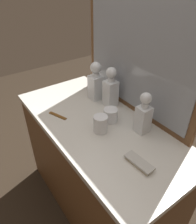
# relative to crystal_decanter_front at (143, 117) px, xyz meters

# --- Properties ---
(ground_plane) EXTENTS (6.00, 6.00, 0.00)m
(ground_plane) POSITION_rel_crystal_decanter_front_xyz_m (-0.22, -0.16, -0.93)
(ground_plane) COLOR #2D2319
(dresser) EXTENTS (1.27, 0.60, 0.83)m
(dresser) POSITION_rel_crystal_decanter_front_xyz_m (-0.22, -0.16, -0.52)
(dresser) COLOR brown
(dresser) RESTS_ON ground_plane
(dresser_mirror) EXTENTS (0.95, 0.03, 0.78)m
(dresser_mirror) POSITION_rel_crystal_decanter_front_xyz_m (-0.22, 0.12, 0.29)
(dresser_mirror) COLOR brown
(dresser_mirror) RESTS_ON dresser
(crystal_decanter_front) EXTENTS (0.07, 0.07, 0.26)m
(crystal_decanter_front) POSITION_rel_crystal_decanter_front_xyz_m (0.00, 0.00, 0.00)
(crystal_decanter_front) COLOR white
(crystal_decanter_front) RESTS_ON dresser
(crystal_decanter_rear) EXTENTS (0.08, 0.08, 0.28)m
(crystal_decanter_rear) POSITION_rel_crystal_decanter_front_xyz_m (-0.34, 0.03, 0.01)
(crystal_decanter_rear) COLOR white
(crystal_decanter_rear) RESTS_ON dresser
(crystal_decanter_left) EXTENTS (0.09, 0.09, 0.28)m
(crystal_decanter_left) POSITION_rel_crystal_decanter_front_xyz_m (-0.47, -0.00, 0.01)
(crystal_decanter_left) COLOR white
(crystal_decanter_left) RESTS_ON dresser
(crystal_tumbler_front) EXTENTS (0.08, 0.08, 0.10)m
(crystal_tumbler_front) POSITION_rel_crystal_decanter_front_xyz_m (-0.14, -0.20, -0.06)
(crystal_tumbler_front) COLOR white
(crystal_tumbler_front) RESTS_ON dresser
(crystal_tumbler_far_left) EXTENTS (0.09, 0.09, 0.09)m
(crystal_tumbler_far_left) POSITION_rel_crystal_decanter_front_xyz_m (-0.19, -0.09, -0.07)
(crystal_tumbler_far_left) COLOR white
(crystal_tumbler_far_left) RESTS_ON dresser
(silver_brush_left) EXTENTS (0.16, 0.07, 0.02)m
(silver_brush_left) POSITION_rel_crystal_decanter_front_xyz_m (0.18, -0.20, -0.09)
(silver_brush_left) COLOR #B7A88C
(silver_brush_left) RESTS_ON dresser
(tortoiseshell_comb) EXTENTS (0.14, 0.07, 0.01)m
(tortoiseshell_comb) POSITION_rel_crystal_decanter_front_xyz_m (-0.43, -0.34, -0.10)
(tortoiseshell_comb) COLOR brown
(tortoiseshell_comb) RESTS_ON dresser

